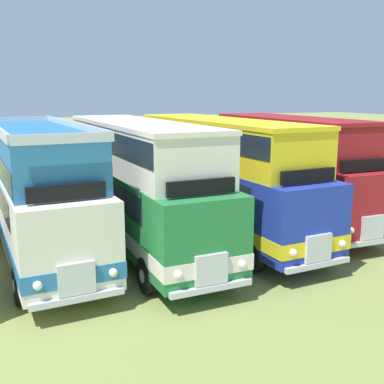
{
  "coord_description": "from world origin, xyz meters",
  "views": [
    {
      "loc": [
        0.34,
        -15.71,
        5.42
      ],
      "look_at": [
        7.4,
        0.59,
        1.68
      ],
      "focal_mm": 43.58,
      "sensor_mm": 36.0,
      "label": 1
    }
  ],
  "objects": [
    {
      "name": "bus_fifth_in_row",
      "position": [
        1.68,
        0.26,
        2.36
      ],
      "size": [
        3.07,
        10.54,
        4.52
      ],
      "color": "silver",
      "rests_on": "ground"
    },
    {
      "name": "bus_seventh_in_row",
      "position": [
        8.45,
        0.17,
        2.47
      ],
      "size": [
        3.05,
        11.26,
        4.49
      ],
      "color": "#1E339E",
      "rests_on": "ground"
    },
    {
      "name": "bus_eighth_in_row",
      "position": [
        11.84,
        0.44,
        2.47
      ],
      "size": [
        2.79,
        9.76,
        4.49
      ],
      "color": "maroon",
      "rests_on": "ground"
    },
    {
      "name": "bus_sixth_in_row",
      "position": [
        5.07,
        0.06,
        2.48
      ],
      "size": [
        2.78,
        11.52,
        4.49
      ],
      "color": "#237538",
      "rests_on": "ground"
    }
  ]
}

